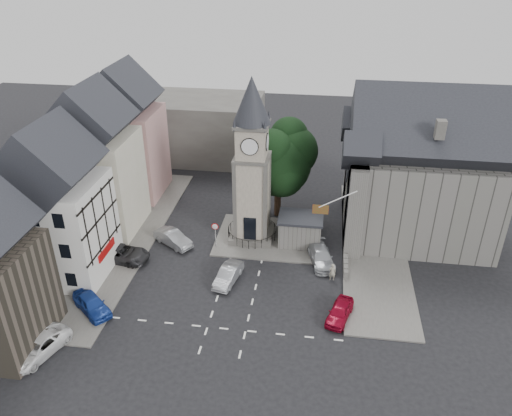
% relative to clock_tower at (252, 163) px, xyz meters
% --- Properties ---
extents(ground, '(120.00, 120.00, 0.00)m').
position_rel_clock_tower_xyz_m(ground, '(0.00, -7.99, -8.12)').
color(ground, black).
rests_on(ground, ground).
extents(pavement_west, '(6.00, 30.00, 0.14)m').
position_rel_clock_tower_xyz_m(pavement_west, '(-12.50, -1.99, -8.05)').
color(pavement_west, '#595651').
rests_on(pavement_west, ground).
extents(pavement_east, '(6.00, 26.00, 0.14)m').
position_rel_clock_tower_xyz_m(pavement_east, '(12.00, 0.01, -8.05)').
color(pavement_east, '#595651').
rests_on(pavement_east, ground).
extents(central_island, '(10.00, 8.00, 0.16)m').
position_rel_clock_tower_xyz_m(central_island, '(1.50, 0.01, -8.04)').
color(central_island, '#595651').
rests_on(central_island, ground).
extents(road_markings, '(20.00, 8.00, 0.01)m').
position_rel_clock_tower_xyz_m(road_markings, '(0.00, -13.49, -8.12)').
color(road_markings, silver).
rests_on(road_markings, ground).
extents(clock_tower, '(4.86, 4.86, 16.25)m').
position_rel_clock_tower_xyz_m(clock_tower, '(0.00, 0.00, 0.00)').
color(clock_tower, '#4C4944').
rests_on(clock_tower, ground).
extents(stone_shelter, '(4.30, 3.30, 3.08)m').
position_rel_clock_tower_xyz_m(stone_shelter, '(4.80, -0.49, -6.57)').
color(stone_shelter, '#64625C').
rests_on(stone_shelter, ground).
extents(town_tree, '(7.20, 7.20, 10.80)m').
position_rel_clock_tower_xyz_m(town_tree, '(2.00, 5.01, -1.15)').
color(town_tree, black).
rests_on(town_tree, ground).
extents(warning_sign_post, '(0.70, 0.19, 2.85)m').
position_rel_clock_tower_xyz_m(warning_sign_post, '(-3.20, -2.56, -6.09)').
color(warning_sign_post, black).
rests_on(warning_sign_post, ground).
extents(terrace_pink, '(8.10, 7.60, 12.80)m').
position_rel_clock_tower_xyz_m(terrace_pink, '(-15.50, 8.01, -1.54)').
color(terrace_pink, tan).
rests_on(terrace_pink, ground).
extents(terrace_cream, '(8.10, 7.60, 12.80)m').
position_rel_clock_tower_xyz_m(terrace_cream, '(-15.50, 0.01, -1.54)').
color(terrace_cream, beige).
rests_on(terrace_cream, ground).
extents(terrace_tudor, '(8.10, 7.60, 12.00)m').
position_rel_clock_tower_xyz_m(terrace_tudor, '(-15.50, -7.99, -1.93)').
color(terrace_tudor, silver).
rests_on(terrace_tudor, ground).
extents(backdrop_west, '(20.00, 10.00, 8.00)m').
position_rel_clock_tower_xyz_m(backdrop_west, '(-12.00, 20.01, -4.12)').
color(backdrop_west, '#4C4944').
rests_on(backdrop_west, ground).
extents(east_building, '(14.40, 11.40, 12.60)m').
position_rel_clock_tower_xyz_m(east_building, '(15.59, 3.01, -1.86)').
color(east_building, '#64625C').
rests_on(east_building, ground).
extents(east_boundary_wall, '(0.40, 16.00, 0.90)m').
position_rel_clock_tower_xyz_m(east_boundary_wall, '(9.20, 2.01, -7.67)').
color(east_boundary_wall, '#64625C').
rests_on(east_boundary_wall, ground).
extents(flagpole, '(3.68, 0.10, 2.74)m').
position_rel_clock_tower_xyz_m(flagpole, '(8.00, -3.99, -1.12)').
color(flagpole, white).
rests_on(flagpole, ground).
extents(car_west_blue, '(4.43, 4.11, 1.47)m').
position_rel_clock_tower_xyz_m(car_west_blue, '(-11.12, -12.97, -7.38)').
color(car_west_blue, navy).
rests_on(car_west_blue, ground).
extents(car_west_silver, '(4.49, 3.64, 1.44)m').
position_rel_clock_tower_xyz_m(car_west_silver, '(-7.50, -2.43, -7.40)').
color(car_west_silver, '#92959A').
rests_on(car_west_silver, ground).
extents(car_west_grey, '(5.62, 3.22, 1.48)m').
position_rel_clock_tower_xyz_m(car_west_grey, '(-11.50, -5.68, -7.38)').
color(car_west_grey, '#29292B').
rests_on(car_west_grey, ground).
extents(car_island_silver, '(2.26, 4.34, 1.36)m').
position_rel_clock_tower_xyz_m(car_island_silver, '(-1.00, -7.49, -7.44)').
color(car_island_silver, '#9A9DA3').
rests_on(car_island_silver, ground).
extents(car_island_east, '(3.06, 5.10, 1.38)m').
position_rel_clock_tower_xyz_m(car_island_east, '(6.96, -3.49, -7.43)').
color(car_island_east, '#ABAFB4').
rests_on(car_island_east, ground).
extents(car_east_red, '(2.60, 4.12, 1.31)m').
position_rel_clock_tower_xyz_m(car_east_red, '(8.65, -10.99, -7.47)').
color(car_east_red, maroon).
rests_on(car_east_red, ground).
extents(van_sw_white, '(3.73, 5.30, 1.34)m').
position_rel_clock_tower_xyz_m(van_sw_white, '(-12.92, -17.99, -7.45)').
color(van_sw_white, white).
rests_on(van_sw_white, ground).
extents(pedestrian, '(0.64, 0.45, 1.67)m').
position_rel_clock_tower_xyz_m(pedestrian, '(8.00, -5.99, -7.28)').
color(pedestrian, '#A69E89').
rests_on(pedestrian, ground).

